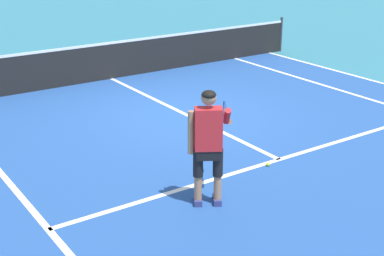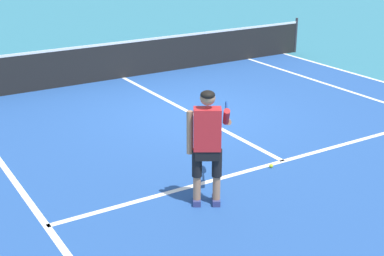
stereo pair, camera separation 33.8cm
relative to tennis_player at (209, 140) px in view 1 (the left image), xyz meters
name	(u,v)px [view 1 (the left image)]	position (x,y,z in m)	size (l,w,h in m)	color
ground_plane	(186,115)	(1.93, 3.48, -0.99)	(80.00, 80.00, 0.00)	teal
court_inner_surface	(220,131)	(1.93, 2.26, -0.99)	(10.98, 9.85, 0.00)	#234C93
line_service	(279,159)	(1.93, 0.59, -0.99)	(8.23, 0.10, 0.01)	white
line_centre_service	(178,111)	(1.93, 3.79, -0.99)	(0.10, 6.40, 0.01)	white
line_singles_left	(10,183)	(-2.18, 2.26, -0.99)	(0.10, 9.45, 0.01)	white
line_singles_right	(360,96)	(6.05, 2.26, -0.99)	(0.10, 9.45, 0.01)	white
tennis_net	(111,60)	(1.93, 6.99, -0.49)	(11.96, 0.08, 1.07)	#333338
tennis_player	(209,140)	(0.00, 0.00, 0.00)	(1.05, 0.89, 1.71)	navy
tennis_ball_near_feet	(268,164)	(1.59, 0.49, -0.96)	(0.07, 0.07, 0.07)	#CCE02D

